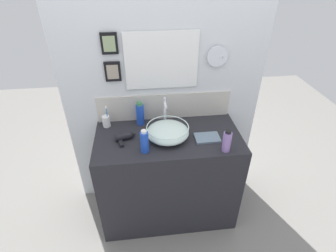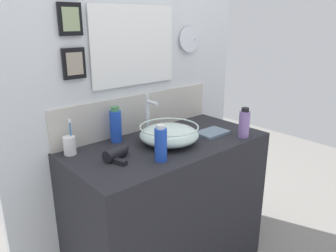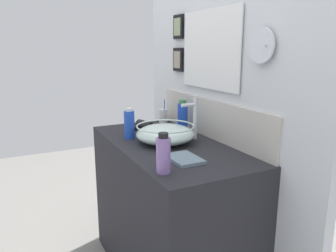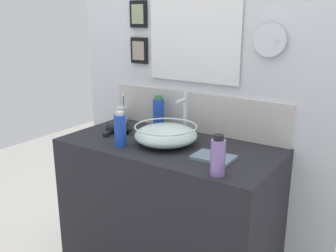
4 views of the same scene
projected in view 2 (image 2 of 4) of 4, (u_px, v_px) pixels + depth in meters
The scene contains 10 objects.
vanity_counter at pixel (168, 210), 2.01m from camera, with size 1.17×0.58×0.88m, color #232328.
back_panel at pixel (134, 69), 1.98m from camera, with size 1.68×0.10×2.54m.
glass_bowl_sink at pixel (169, 134), 1.84m from camera, with size 0.33×0.33×0.11m.
faucet at pixel (148, 113), 1.95m from camera, with size 0.02×0.10×0.25m.
hair_drier at pixel (118, 153), 1.65m from camera, with size 0.17×0.15×0.06m.
toothbrush_cup at pixel (70, 145), 1.69m from camera, with size 0.06×0.06×0.19m.
shampoo_bottle at pixel (244, 123), 1.94m from camera, with size 0.06×0.06×0.18m.
lotion_bottle at pixel (161, 144), 1.61m from camera, with size 0.06×0.06×0.19m.
soap_dispenser at pixel (116, 125), 1.86m from camera, with size 0.07×0.07×0.21m.
hand_towel at pixel (212, 133), 2.01m from camera, with size 0.19×0.14×0.02m, color slate.
Camera 2 is at (-1.15, -1.32, 1.55)m, focal length 35.00 mm.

